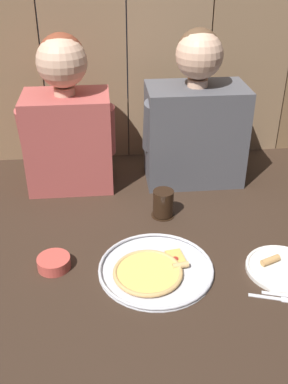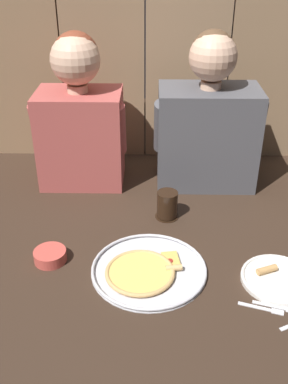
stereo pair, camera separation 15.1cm
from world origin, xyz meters
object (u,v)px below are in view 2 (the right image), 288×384
at_px(pizza_tray, 146,270).
at_px(diner_left, 80,117).
at_px(dipping_bowl, 50,255).
at_px(drinking_glass, 167,205).
at_px(diner_right, 208,121).
at_px(dinner_plate, 278,279).

height_order(pizza_tray, diner_left, diner_left).
bearing_deg(dipping_bowl, drinking_glass, 34.56).
height_order(drinking_glass, diner_right, diner_right).
bearing_deg(diner_right, diner_left, 179.97).
height_order(dinner_plate, diner_left, diner_left).
height_order(drinking_glass, diner_left, diner_left).
xyz_separation_m(dinner_plate, dipping_bowl, (-0.73, 0.09, 0.01)).
distance_m(drinking_glass, diner_left, 0.51).
relative_size(dinner_plate, drinking_glass, 2.16).
xyz_separation_m(diner_left, diner_right, (0.52, -0.00, -0.01)).
xyz_separation_m(dipping_bowl, diner_right, (0.56, 0.55, 0.26)).
height_order(dinner_plate, diner_right, diner_right).
distance_m(dinner_plate, diner_left, 0.98).
bearing_deg(diner_left, pizza_tray, -65.34).
bearing_deg(diner_right, drinking_glass, -120.29).
distance_m(pizza_tray, dinner_plate, 0.41).
bearing_deg(pizza_tray, diner_right, 68.44).
bearing_deg(dipping_bowl, diner_right, 44.85).
distance_m(diner_left, diner_right, 0.52).
relative_size(drinking_glass, dipping_bowl, 1.00).
xyz_separation_m(pizza_tray, drinking_glass, (0.07, 0.32, 0.04)).
height_order(dipping_bowl, diner_left, diner_left).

